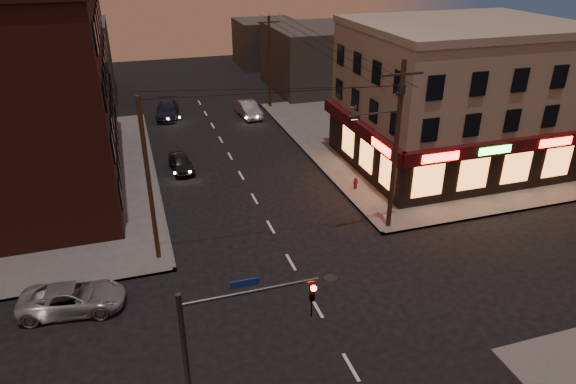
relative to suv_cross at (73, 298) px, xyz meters
name	(u,v)px	position (x,y,z in m)	size (l,w,h in m)	color
ground	(317,307)	(10.97, -3.34, -0.66)	(120.00, 120.00, 0.00)	black
sidewalk_ne	(431,136)	(28.97, 15.66, -0.59)	(24.00, 28.00, 0.15)	#514F4C
pizza_building	(457,96)	(26.90, 10.09, 4.69)	(15.85, 12.85, 10.50)	tan
brick_apartment	(12,93)	(-3.53, 15.66, 5.99)	(12.00, 20.00, 13.00)	#471D16
bg_building_ne_a	(316,58)	(24.97, 34.66, 2.84)	(10.00, 12.00, 7.00)	#3F3D3A
bg_building_nw	(67,62)	(-2.03, 38.66, 3.34)	(9.00, 10.00, 8.00)	#3F3D3A
bg_building_ne_b	(267,43)	(22.97, 48.66, 2.34)	(8.00, 8.00, 6.00)	#3F3D3A
utility_pole_main	(395,138)	(17.66, 2.46, 5.10)	(4.20, 0.44, 10.00)	#382619
utility_pole_far	(270,63)	(17.77, 28.66, 3.99)	(0.26, 0.26, 9.00)	#382619
utility_pole_west	(149,182)	(4.17, 3.16, 3.99)	(0.24, 0.24, 9.00)	#382619
traffic_signal	(218,345)	(5.40, -8.94, 3.50)	(4.49, 0.32, 6.47)	#333538
suv_cross	(73,298)	(0.00, 0.00, 0.00)	(2.19, 4.76, 1.32)	gray
sedan_near	(181,163)	(6.88, 14.90, -0.03)	(1.50, 3.72, 1.27)	black
sedan_mid	(248,109)	(14.85, 26.32, 0.09)	(1.59, 4.57, 1.51)	gray
sedan_far	(167,110)	(7.24, 28.50, 0.07)	(2.06, 5.07, 1.47)	black
fire_hydrant	(356,182)	(18.02, 7.80, -0.06)	(0.37, 0.37, 0.83)	maroon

